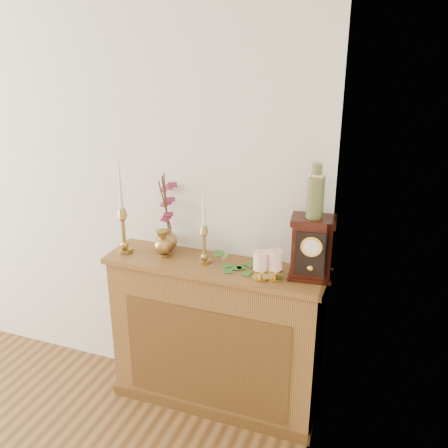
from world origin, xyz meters
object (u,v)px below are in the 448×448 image
at_px(candlestick_left, 123,223).
at_px(bud_vase, 163,244).
at_px(ceramic_vase, 316,194).
at_px(ginger_jar, 168,214).
at_px(mantel_clock, 312,249).
at_px(candlestick_center, 204,238).

height_order(candlestick_left, bud_vase, candlestick_left).
bearing_deg(ceramic_vase, candlestick_left, -176.58).
xyz_separation_m(bud_vase, ceramic_vase, (0.83, 0.04, 0.38)).
xyz_separation_m(candlestick_left, bud_vase, (0.24, 0.02, -0.10)).
xyz_separation_m(bud_vase, ginger_jar, (-0.02, 0.12, 0.14)).
xyz_separation_m(bud_vase, mantel_clock, (0.83, 0.04, 0.08)).
height_order(candlestick_center, bud_vase, candlestick_center).
height_order(candlestick_center, ceramic_vase, ceramic_vase).
relative_size(mantel_clock, ceramic_vase, 1.21).
height_order(candlestick_center, mantel_clock, candlestick_center).
distance_m(mantel_clock, ceramic_vase, 0.29).
height_order(bud_vase, ceramic_vase, ceramic_vase).
xyz_separation_m(candlestick_left, ceramic_vase, (1.06, 0.06, 0.28)).
relative_size(bud_vase, ceramic_vase, 0.58).
bearing_deg(bud_vase, ceramic_vase, 2.93).
relative_size(candlestick_left, mantel_clock, 1.64).
distance_m(ginger_jar, mantel_clock, 0.85).
relative_size(candlestick_center, ceramic_vase, 1.63).
xyz_separation_m(candlestick_center, ceramic_vase, (0.58, 0.03, 0.31)).
xyz_separation_m(ginger_jar, mantel_clock, (0.85, -0.08, -0.05)).
height_order(candlestick_left, mantel_clock, candlestick_left).
bearing_deg(ginger_jar, mantel_clock, -5.16).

